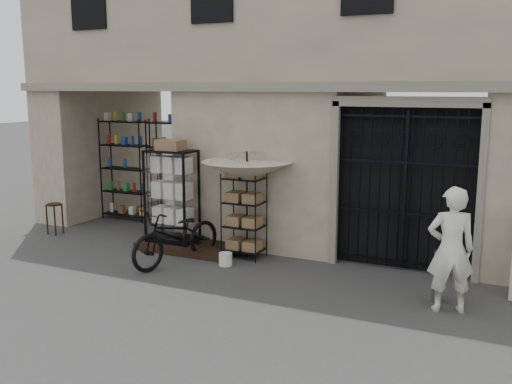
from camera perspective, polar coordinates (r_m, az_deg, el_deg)
The scene contains 14 objects.
ground at distance 9.25m, azimuth 0.80°, elevation -10.08°, with size 80.00×80.00×0.00m, color black.
main_building at distance 12.48m, azimuth 8.79°, elevation 16.10°, with size 14.00×4.00×9.00m, color tan.
shop_recess at distance 13.51m, azimuth -11.76°, elevation 2.81°, with size 3.00×1.70×3.00m, color black.
shop_shelving at distance 13.97m, azimuth -10.66°, elevation 2.06°, with size 2.70×0.50×2.50m, color black.
iron_gate at distance 10.48m, azimuth 14.83°, elevation 0.51°, with size 2.50×0.21×3.00m.
step_platform at distance 11.61m, azimuth -6.87°, elevation -5.46°, with size 2.00×0.90×0.15m, color black.
display_cabinet at distance 11.61m, azimuth -8.42°, elevation -0.88°, with size 1.01×0.72×2.02m.
wire_rack at distance 10.90m, azimuth -1.20°, elevation -2.48°, with size 0.74×0.54×1.65m.
market_umbrella at distance 10.79m, azimuth -0.92°, elevation 2.61°, with size 1.54×1.57×2.47m.
white_bucket at distance 10.59m, azimuth -3.06°, elevation -6.73°, with size 0.25×0.25×0.24m, color silver.
bicycle at distance 10.83m, azimuth -7.81°, elevation -7.09°, with size 0.72×1.08×2.05m, color black.
wooden_stool at distance 13.50m, azimuth -19.48°, elevation -2.47°, with size 0.42×0.42×0.69m.
steel_bollard at distance 9.19m, azimuth 17.73°, elevation -8.05°, with size 0.15×0.15×0.81m, color #55575B.
shopkeeper at distance 9.02m, azimuth 18.54°, elevation -11.18°, with size 0.68×1.86×0.45m, color silver.
Camera 1 is at (3.58, -7.89, 3.24)m, focal length 40.00 mm.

